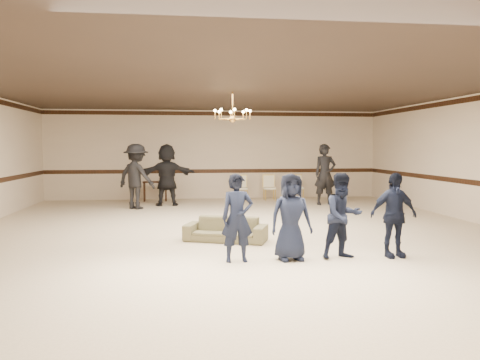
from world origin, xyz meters
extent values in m
cube|color=beige|center=(0.00, 0.00, 0.00)|extent=(12.00, 14.00, 0.01)
cube|color=black|center=(0.00, 0.00, 3.20)|extent=(12.00, 14.00, 0.01)
cube|color=beige|center=(0.00, 7.00, 1.60)|extent=(12.00, 0.01, 3.20)
cube|color=beige|center=(0.00, -7.00, 1.60)|extent=(12.00, 0.01, 3.20)
cube|color=black|center=(0.00, 6.99, 1.00)|extent=(12.00, 0.02, 0.14)
cube|color=black|center=(0.00, 6.99, 3.08)|extent=(12.00, 0.02, 0.14)
imported|color=black|center=(-0.33, -2.75, 0.73)|extent=(0.55, 0.38, 1.45)
imported|color=black|center=(0.57, -2.75, 0.73)|extent=(0.76, 0.54, 1.45)
imported|color=black|center=(1.47, -2.75, 0.73)|extent=(0.81, 0.69, 1.45)
imported|color=black|center=(2.37, -2.75, 0.73)|extent=(0.88, 0.43, 1.45)
imported|color=olive|center=(-0.36, -1.00, 0.24)|extent=(1.75, 1.18, 0.48)
imported|color=black|center=(-2.58, 4.33, 0.99)|extent=(1.47, 1.33, 1.98)
imported|color=black|center=(-1.68, 5.03, 0.99)|extent=(1.87, 0.72, 1.98)
imported|color=black|center=(3.42, 4.63, 0.99)|extent=(0.75, 0.53, 1.98)
cube|color=black|center=(-2.11, 6.38, 0.35)|extent=(0.84, 0.39, 0.70)
camera|label=1|loc=(-1.27, -10.59, 1.90)|focal=36.26mm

